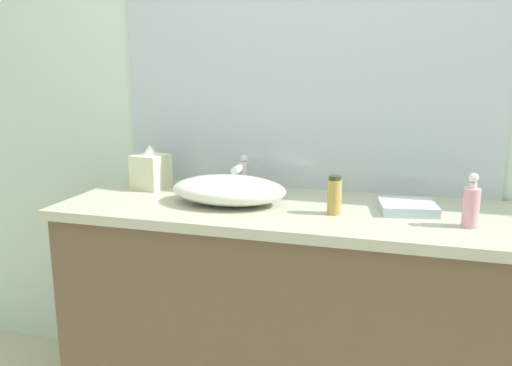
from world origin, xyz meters
TOP-DOWN VIEW (x-y plane):
  - bathroom_wall_rear at (0.00, 0.73)m, footprint 6.00×0.06m
  - vanity_counter at (-0.09, 0.40)m, footprint 1.58×0.59m
  - wall_mirror_panel at (-0.09, 0.69)m, footprint 1.49×0.01m
  - sink_basin at (-0.29, 0.37)m, footprint 0.41×0.27m
  - faucet at (-0.29, 0.52)m, footprint 0.03×0.14m
  - soap_dispenser at (0.51, 0.31)m, footprint 0.05×0.05m
  - lotion_bottle at (0.09, 0.34)m, footprint 0.05×0.05m
  - tissue_box at (-0.67, 0.52)m, footprint 0.14×0.14m
  - folded_hand_towel at (0.32, 0.44)m, footprint 0.21×0.20m

SIDE VIEW (x-z plane):
  - vanity_counter at x=-0.09m, z-range 0.00..0.87m
  - folded_hand_towel at x=0.32m, z-range 0.87..0.90m
  - sink_basin at x=-0.29m, z-range 0.87..0.97m
  - lotion_bottle at x=0.09m, z-range 0.87..1.00m
  - soap_dispenser at x=0.51m, z-range 0.86..1.02m
  - tissue_box at x=-0.67m, z-range 0.86..1.03m
  - faucet at x=-0.29m, z-range 0.88..1.03m
  - bathroom_wall_rear at x=0.00m, z-range 0.00..2.60m
  - wall_mirror_panel at x=-0.09m, z-range 0.87..1.94m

